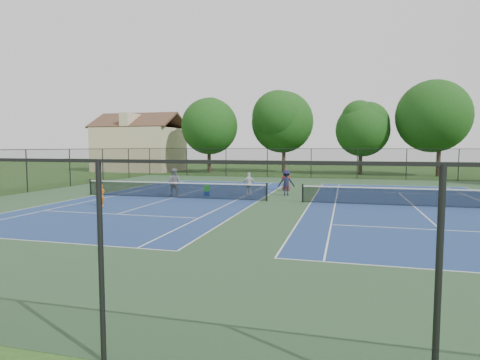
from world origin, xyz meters
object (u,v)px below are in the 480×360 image
(tree_back_a, at_px, (209,123))
(bystander_b, at_px, (286,183))
(tree_back_b, at_px, (284,119))
(ball_hopper, at_px, (207,188))
(bystander_c, at_px, (286,180))
(clapboard_house, at_px, (140,147))
(child_player, at_px, (101,195))
(ball_crate, at_px, (207,194))
(tree_back_c, at_px, (361,127))
(instructor, at_px, (174,182))
(bystander_a, at_px, (249,184))
(tree_back_d, at_px, (440,112))

(tree_back_a, height_order, bystander_b, tree_back_a)
(tree_back_b, distance_m, ball_hopper, 25.38)
(tree_back_b, distance_m, bystander_c, 21.33)
(clapboard_house, relative_size, child_player, 8.93)
(ball_hopper, bearing_deg, ball_crate, 0.00)
(tree_back_b, relative_size, child_player, 8.29)
(tree_back_c, relative_size, bystander_c, 5.33)
(ball_crate, height_order, ball_hopper, ball_hopper)
(child_player, bearing_deg, ball_crate, 48.08)
(tree_back_b, bearing_deg, instructor, -97.68)
(bystander_a, bearing_deg, child_player, 24.27)
(bystander_a, relative_size, ball_crate, 4.44)
(ball_crate, bearing_deg, tree_back_c, 66.47)
(bystander_a, bearing_deg, bystander_c, -137.52)
(instructor, bearing_deg, child_player, 62.20)
(clapboard_house, height_order, ball_hopper, clapboard_house)
(tree_back_b, bearing_deg, ball_hopper, -92.97)
(child_player, distance_m, bystander_a, 9.22)
(tree_back_d, xyz_separation_m, bystander_a, (-15.63, -21.91, -6.05))
(bystander_b, height_order, ball_hopper, bystander_b)
(tree_back_c, bearing_deg, ball_hopper, -113.53)
(tree_back_b, height_order, instructor, tree_back_b)
(tree_back_c, height_order, ball_hopper, tree_back_c)
(instructor, bearing_deg, tree_back_b, -106.39)
(tree_back_d, distance_m, ball_hopper, 29.75)
(tree_back_c, relative_size, bystander_b, 4.96)
(child_player, bearing_deg, bystander_b, 32.37)
(tree_back_c, xyz_separation_m, tree_back_d, (8.00, -1.00, 1.34))
(tree_back_a, bearing_deg, tree_back_d, 0.00)
(tree_back_d, height_order, ball_hopper, tree_back_d)
(tree_back_b, relative_size, bystander_c, 6.36)
(tree_back_d, height_order, bystander_a, tree_back_d)
(tree_back_c, relative_size, clapboard_house, 0.78)
(tree_back_b, height_order, tree_back_c, tree_back_b)
(tree_back_b, height_order, ball_hopper, tree_back_b)
(bystander_c, bearing_deg, tree_back_b, -92.89)
(clapboard_house, height_order, bystander_c, clapboard_house)
(tree_back_a, distance_m, tree_back_d, 26.01)
(child_player, bearing_deg, ball_hopper, 48.08)
(tree_back_a, distance_m, tree_back_c, 18.04)
(tree_back_b, bearing_deg, tree_back_d, -6.71)
(bystander_b, relative_size, bystander_c, 1.07)
(ball_crate, bearing_deg, ball_hopper, 0.00)
(instructor, xyz_separation_m, bystander_b, (7.04, 2.15, -0.05))
(tree_back_b, relative_size, ball_crate, 28.87)
(bystander_b, relative_size, ball_hopper, 4.13)
(tree_back_d, height_order, ball_crate, tree_back_d)
(tree_back_d, distance_m, ball_crate, 29.82)
(tree_back_d, xyz_separation_m, instructor, (-20.38, -23.08, -5.93))
(tree_back_b, relative_size, bystander_b, 5.93)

